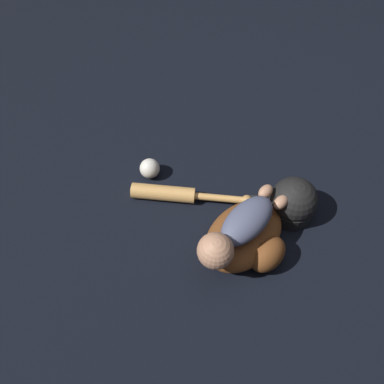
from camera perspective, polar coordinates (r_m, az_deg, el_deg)
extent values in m
plane|color=black|center=(1.26, 9.08, -8.09)|extent=(6.00, 6.00, 0.00)
ellipsoid|color=brown|center=(1.22, 7.87, -6.49)|extent=(0.32, 0.24, 0.11)
ellipsoid|color=brown|center=(1.20, 11.47, -9.26)|extent=(0.14, 0.11, 0.11)
ellipsoid|color=#4C516B|center=(1.14, 8.40, -4.31)|extent=(0.22, 0.13, 0.08)
sphere|color=tan|center=(1.07, 3.60, -8.92)|extent=(0.11, 0.11, 0.11)
ellipsoid|color=tan|center=(1.21, 13.37, -1.54)|extent=(0.06, 0.05, 0.04)
ellipsoid|color=tan|center=(1.23, 11.15, 0.07)|extent=(0.06, 0.05, 0.04)
cylinder|color=tan|center=(1.32, -4.41, -0.15)|extent=(0.16, 0.22, 0.06)
cylinder|color=tan|center=(1.31, 4.39, -0.95)|extent=(0.11, 0.17, 0.02)
sphere|color=#B68649|center=(1.31, 8.36, -1.30)|extent=(0.04, 0.04, 0.04)
sphere|color=silver|center=(1.38, -6.45, 3.59)|extent=(0.07, 0.07, 0.07)
cylinder|color=black|center=(1.33, 14.79, -2.27)|extent=(0.16, 0.16, 0.06)
sphere|color=black|center=(1.29, 15.25, -1.14)|extent=(0.16, 0.16, 0.16)
cube|color=black|center=(1.33, 9.85, -2.86)|extent=(0.15, 0.13, 0.01)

